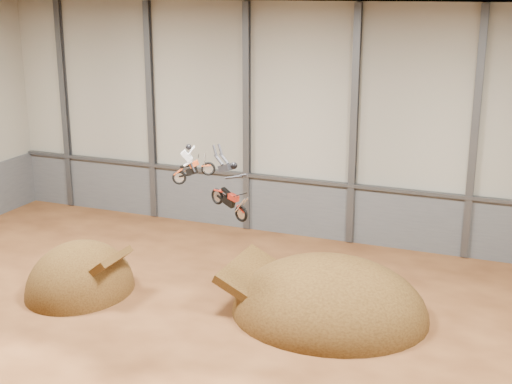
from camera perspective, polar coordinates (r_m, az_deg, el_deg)
floor at (r=31.60m, az=-5.59°, el=-11.82°), size 40.00×40.00×0.00m
back_wall at (r=42.48m, az=3.54°, el=5.55°), size 40.00×0.10×14.00m
ceiling at (r=27.95m, az=-6.39°, el=14.46°), size 40.00×40.00×0.00m
lower_band_back at (r=43.65m, az=3.38°, el=-1.26°), size 39.80×0.18×3.50m
steel_rail at (r=43.01m, az=3.35°, el=0.98°), size 39.80×0.35×0.20m
steel_column_0 at (r=50.07m, az=-15.06°, el=6.64°), size 0.40×0.36×13.90m
steel_column_1 at (r=46.40m, az=-8.40°, el=6.31°), size 0.40×0.36×13.90m
steel_column_2 at (r=43.45m, az=-0.74°, el=5.82°), size 0.40×0.36×13.90m
steel_column_3 at (r=41.37m, az=7.84°, el=5.15°), size 0.40×0.36×13.90m
steel_column_4 at (r=40.31m, az=17.08°, el=4.30°), size 0.40×0.36×13.90m
takeoff_ramp at (r=37.28m, az=-13.84°, el=-7.71°), size 5.14×5.94×5.14m
landing_ramp at (r=34.00m, az=5.85°, el=-9.71°), size 9.26×8.19×5.34m
fmx_rider_a at (r=33.40m, az=-4.86°, el=2.56°), size 2.64×1.77×2.41m
fmx_rider_b at (r=31.01m, az=-2.31°, el=0.73°), size 3.76×2.28×3.41m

